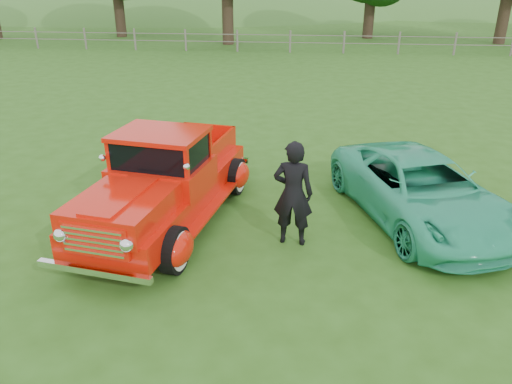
# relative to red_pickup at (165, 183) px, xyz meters

# --- Properties ---
(ground) EXTENTS (140.00, 140.00, 0.00)m
(ground) POSITION_rel_red_pickup_xyz_m (1.39, -1.02, -0.80)
(ground) COLOR #295215
(ground) RESTS_ON ground
(distant_hills) EXTENTS (116.00, 60.00, 18.00)m
(distant_hills) POSITION_rel_red_pickup_xyz_m (-2.70, 58.45, -5.34)
(distant_hills) COLOR #2F6525
(distant_hills) RESTS_ON ground
(fence_line) EXTENTS (48.00, 0.12, 1.20)m
(fence_line) POSITION_rel_red_pickup_xyz_m (1.39, 20.98, -0.19)
(fence_line) COLOR #676157
(fence_line) RESTS_ON ground
(red_pickup) EXTENTS (2.82, 5.20, 1.78)m
(red_pickup) POSITION_rel_red_pickup_xyz_m (0.00, 0.00, 0.00)
(red_pickup) COLOR black
(red_pickup) RESTS_ON ground
(teal_sedan) EXTENTS (3.39, 4.84, 1.23)m
(teal_sedan) POSITION_rel_red_pickup_xyz_m (4.66, 0.58, -0.18)
(teal_sedan) COLOR #2CB081
(teal_sedan) RESTS_ON ground
(man) EXTENTS (0.71, 0.50, 1.84)m
(man) POSITION_rel_red_pickup_xyz_m (2.34, -0.52, 0.13)
(man) COLOR black
(man) RESTS_ON ground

